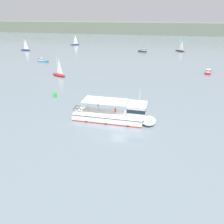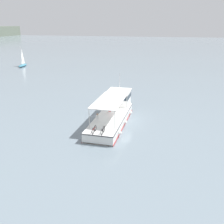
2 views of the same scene
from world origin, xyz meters
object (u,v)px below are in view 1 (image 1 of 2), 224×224
motorboat_far_right (208,72)px  sailboat_far_left (25,49)px  sailboat_horizon_east (75,44)px  sailboat_near_starboard (180,50)px  sailboat_near_port (59,74)px  ferry_main (118,115)px  channel_buoy (55,95)px  motorboat_horizon_west (42,60)px  motorboat_outer_anchorage (143,51)px

motorboat_far_right → sailboat_far_left: bearing=160.9°
sailboat_horizon_east → sailboat_near_starboard: size_ratio=1.00×
sailboat_near_port → sailboat_far_left: 49.32m
sailboat_horizon_east → sailboat_far_left: same height
ferry_main → channel_buoy: bearing=152.8°
sailboat_horizon_east → motorboat_horizon_west: bearing=-82.7°
sailboat_near_starboard → sailboat_far_left: size_ratio=1.00×
ferry_main → motorboat_horizon_west: size_ratio=3.43×
sailboat_near_port → sailboat_far_left: same height
sailboat_near_starboard → motorboat_outer_anchorage: sailboat_near_starboard is taller
ferry_main → channel_buoy: ferry_main is taller
sailboat_near_port → motorboat_outer_anchorage: 47.47m
motorboat_far_right → channel_buoy: 41.84m
sailboat_near_port → channel_buoy: size_ratio=3.86×
motorboat_horizon_west → motorboat_far_right: bearing=-4.5°
ferry_main → motorboat_horizon_west: 50.80m
sailboat_near_port → sailboat_far_left: (-33.35, 36.33, 0.00)m
sailboat_far_left → sailboat_near_port: bearing=-47.5°
motorboat_outer_anchorage → motorboat_far_right: bearing=-57.2°
motorboat_outer_anchorage → channel_buoy: bearing=-101.0°
motorboat_outer_anchorage → sailboat_far_left: 51.62m
motorboat_horizon_west → sailboat_near_port: 20.45m
channel_buoy → sailboat_far_left: bearing=127.7°
sailboat_near_starboard → sailboat_far_left: same height
motorboat_horizon_west → motorboat_outer_anchorage: size_ratio=0.99×
sailboat_near_port → channel_buoy: bearing=-67.3°
motorboat_horizon_west → channel_buoy: channel_buoy is taller
sailboat_horizon_east → channel_buoy: (25.13, -73.40, 0.03)m
motorboat_outer_anchorage → motorboat_far_right: (21.07, -32.68, 0.00)m
sailboat_near_starboard → sailboat_near_port: 59.30m
sailboat_horizon_east → sailboat_near_port: (18.86, -58.42, 0.00)m
ferry_main → sailboat_near_starboard: (12.65, 71.47, -0.47)m
motorboat_outer_anchorage → motorboat_far_right: size_ratio=1.00×
sailboat_far_left → sailboat_horizon_east: bearing=56.7°
sailboat_horizon_east → motorboat_outer_anchorage: (36.55, -14.37, 0.00)m
sailboat_near_port → channel_buoy: 16.24m
sailboat_near_starboard → channel_buoy: (-26.94, -64.11, 0.03)m
sailboat_far_left → motorboat_outer_anchorage: bearing=8.6°
motorboat_horizon_west → channel_buoy: (19.63, -30.45, 0.02)m
sailboat_near_starboard → motorboat_far_right: size_ratio=1.42×
motorboat_outer_anchorage → sailboat_far_left: sailboat_far_left is taller
ferry_main → channel_buoy: 16.08m
sailboat_horizon_east → motorboat_outer_anchorage: sailboat_horizon_east is taller
motorboat_outer_anchorage → sailboat_horizon_east: bearing=158.5°
sailboat_near_starboard → motorboat_outer_anchorage: size_ratio=1.42×
ferry_main → motorboat_horizon_west: bearing=131.9°
ferry_main → sailboat_far_left: sailboat_far_left is taller
ferry_main → motorboat_horizon_west: ferry_main is taller
sailboat_horizon_east → motorboat_far_right: (57.62, -47.05, 0.00)m
sailboat_near_starboard → motorboat_outer_anchorage: (-15.51, -5.08, 0.00)m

